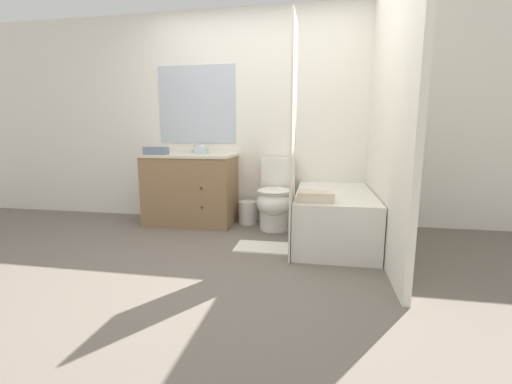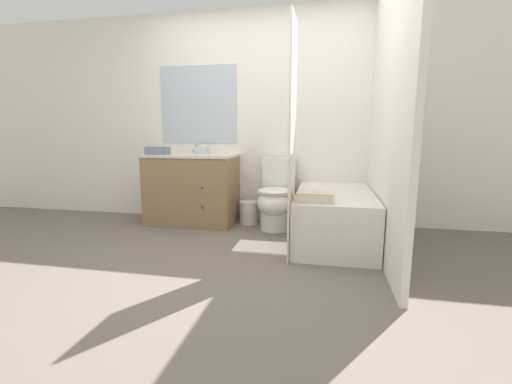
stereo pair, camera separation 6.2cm
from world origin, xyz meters
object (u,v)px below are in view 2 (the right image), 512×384
Objects in this scene: vanity_cabinet at (192,188)px; sink_faucet at (198,150)px; bath_towel_folded at (315,196)px; bathtub at (334,217)px; bath_mat at (264,247)px; toilet at (276,199)px; hand_towel_folded at (158,151)px; tissue_box at (203,150)px; wastebasket at (249,212)px.

vanity_cabinet is 7.37× the size of sink_faucet.
bathtub is at bearing 69.95° from bath_towel_folded.
bath_mat is at bearing -36.67° from vanity_cabinet.
toilet is (1.02, -0.28, -0.52)m from sink_faucet.
hand_towel_folded is at bearing -176.89° from toilet.
vanity_cabinet is 1.71m from bathtub.
tissue_box is at bearing 23.43° from vanity_cabinet.
hand_towel_folded reaches higher than bathtub.
tissue_box reaches higher than bath_mat.
wastebasket is at bearing 4.75° from tissue_box.
wastebasket is at bearing -8.91° from sink_faucet.
hand_towel_folded is at bearing 156.06° from bath_mat.
hand_towel_folded reaches higher than bath_mat.
sink_faucet is 0.10× the size of bathtub.
wastebasket is at bearing 129.33° from bath_towel_folded.
toilet is 1.43× the size of bath_mat.
tissue_box is 0.27× the size of bath_mat.
vanity_cabinet is 1.72m from bath_towel_folded.
tissue_box is at bearing 145.10° from bath_towel_folded.
wastebasket is at bearing 13.73° from hand_towel_folded.
wastebasket reaches higher than bath_mat.
sink_faucet reaches higher than bathtub.
bathtub is at bearing -6.99° from hand_towel_folded.
tissue_box is (0.13, 0.06, 0.45)m from vanity_cabinet.
toilet is at bearing 89.17° from bath_mat.
sink_faucet is 1.86m from bathtub.
bathtub is 5.06× the size of wastebasket.
bath_mat is (0.34, -0.85, -0.13)m from wastebasket.
sink_faucet is at bearing 171.09° from wastebasket.
toilet is at bearing -26.29° from wastebasket.
bathtub is 2.11m from hand_towel_folded.
sink_faucet is 1.18m from toilet.
tissue_box is 1.67m from bath_towel_folded.
bath_mat is (0.88, -0.81, -0.86)m from tissue_box.
sink_faucet is at bearing 160.06° from bathtub.
hand_towel_folded is (-1.37, -0.07, 0.52)m from toilet.
toilet is at bearing -15.29° from sink_faucet.
bathtub is 1.71m from tissue_box.
wastebasket is 0.93m from bath_mat.
hand_towel_folded is (-0.35, -0.35, 0.01)m from sink_faucet.
sink_faucet reaches higher than toilet.
toilet is 1.04m from tissue_box.
bath_towel_folded is at bearing -110.05° from bathtub.
vanity_cabinet reaches higher than wastebasket.
tissue_box is (-0.54, -0.04, 0.74)m from wastebasket.
wastebasket is (0.67, 0.10, -0.29)m from vanity_cabinet.
vanity_cabinet is 7.09× the size of tissue_box.
hand_towel_folded is 0.86× the size of bath_towel_folded.
vanity_cabinet is 1.03m from toilet.
bath_towel_folded is (1.35, -0.94, -0.33)m from tissue_box.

